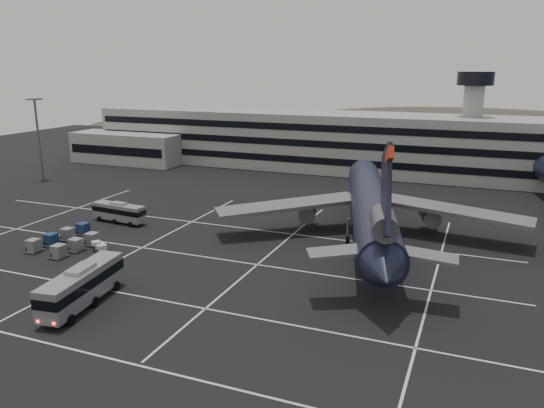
{
  "coord_description": "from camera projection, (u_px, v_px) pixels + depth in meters",
  "views": [
    {
      "loc": [
        38.08,
        -55.69,
        25.26
      ],
      "look_at": [
        9.18,
        16.18,
        5.0
      ],
      "focal_mm": 35.0,
      "sensor_mm": 36.0,
      "label": 1
    }
  ],
  "objects": [
    {
      "name": "ground",
      "position": [
        162.0,
        263.0,
        70.13
      ],
      "size": [
        260.0,
        260.0,
        0.0
      ],
      "primitive_type": "plane",
      "color": "black",
      "rests_on": "ground"
    },
    {
      "name": "lane_markings",
      "position": [
        171.0,
        262.0,
        70.43
      ],
      "size": [
        90.0,
        55.62,
        0.01
      ],
      "color": "silver",
      "rests_on": "ground"
    },
    {
      "name": "terminal",
      "position": [
        309.0,
        141.0,
        133.3
      ],
      "size": [
        125.0,
        26.0,
        24.0
      ],
      "color": "gray",
      "rests_on": "ground"
    },
    {
      "name": "hills",
      "position": [
        430.0,
        159.0,
        219.28
      ],
      "size": [
        352.0,
        180.0,
        44.0
      ],
      "color": "#38332B",
      "rests_on": "ground"
    },
    {
      "name": "lightpole_left",
      "position": [
        37.0,
        128.0,
        118.4
      ],
      "size": [
        2.4,
        2.4,
        18.28
      ],
      "color": "slate",
      "rests_on": "ground"
    },
    {
      "name": "trijet_main",
      "position": [
        371.0,
        207.0,
        77.61
      ],
      "size": [
        45.89,
        56.91,
        18.08
      ],
      "rotation": [
        0.0,
        0.0,
        0.26
      ],
      "color": "black",
      "rests_on": "ground"
    },
    {
      "name": "bus_near",
      "position": [
        82.0,
        284.0,
        57.1
      ],
      "size": [
        4.5,
        12.8,
        4.43
      ],
      "rotation": [
        0.0,
        0.0,
        0.13
      ],
      "color": "gray",
      "rests_on": "ground"
    },
    {
      "name": "bus_far",
      "position": [
        119.0,
        211.0,
        87.63
      ],
      "size": [
        9.95,
        3.26,
        3.45
      ],
      "rotation": [
        0.0,
        0.0,
        1.47
      ],
      "color": "gray",
      "rests_on": "ground"
    },
    {
      "name": "tug_b",
      "position": [
        100.0,
        246.0,
        74.46
      ],
      "size": [
        2.58,
        2.32,
        1.43
      ],
      "rotation": [
        0.0,
        0.0,
        1.0
      ],
      "color": "silver",
      "rests_on": "ground"
    },
    {
      "name": "uld_cluster",
      "position": [
        66.0,
        240.0,
        76.18
      ],
      "size": [
        7.68,
        11.81,
        1.84
      ],
      "rotation": [
        0.0,
        0.0,
        -0.1
      ],
      "color": "#2D2D30",
      "rests_on": "ground"
    }
  ]
}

